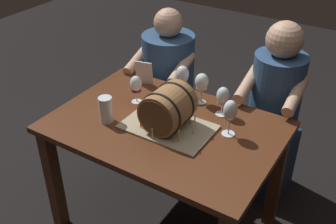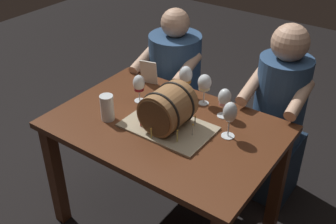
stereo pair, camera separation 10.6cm
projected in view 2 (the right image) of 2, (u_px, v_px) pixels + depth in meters
The scene contains 12 objects.
ground_plane at pixel (166, 221), 2.61m from camera, with size 8.00×8.00×0.00m, color black.
dining_table at pixel (165, 143), 2.27m from camera, with size 1.23×0.84×0.75m.
barrel_cake at pixel (168, 110), 2.12m from camera, with size 0.48×0.31×0.24m.
wine_glass_rose at pixel (225, 99), 2.21m from camera, with size 0.07×0.07×0.17m.
wine_glass_red at pixel (139, 84), 2.35m from camera, with size 0.07×0.07×0.17m.
wine_glass_empty at pixel (230, 113), 2.03m from camera, with size 0.07×0.07×0.20m.
wine_glass_amber at pixel (186, 76), 2.39m from camera, with size 0.08×0.08×0.20m.
wine_glass_white at pixel (205, 84), 2.32m from camera, with size 0.08×0.08×0.19m.
beer_pint at pixel (107, 109), 2.21m from camera, with size 0.07×0.07×0.15m.
menu_card at pixel (149, 72), 2.55m from camera, with size 0.11×0.01×0.16m, color silver.
person_seated_left at pixel (174, 90), 2.96m from camera, with size 0.43×0.51×1.14m.
person_seated_right at pixel (276, 124), 2.57m from camera, with size 0.36×0.46×1.21m.
Camera 2 is at (1.07, -1.47, 1.99)m, focal length 43.55 mm.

